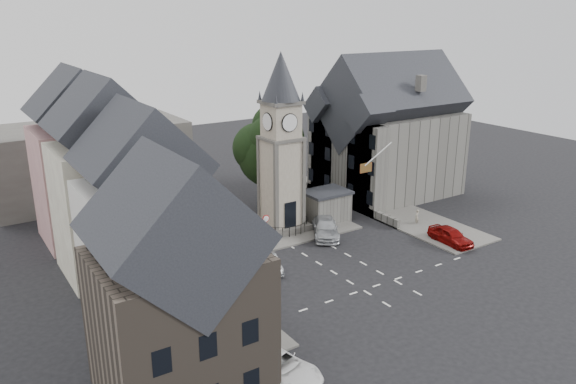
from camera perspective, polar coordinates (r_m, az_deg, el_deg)
ground at (r=46.61m, az=4.64°, el=-6.81°), size 120.00×120.00×0.00m
pavement_west at (r=45.91m, az=-12.70°, el=-7.51°), size 6.00×30.00×0.14m
pavement_east at (r=59.50m, az=9.14°, el=-1.38°), size 6.00×26.00×0.14m
central_island at (r=53.37m, az=0.69°, el=-3.40°), size 10.00×8.00×0.16m
road_markings at (r=42.84m, az=9.18°, el=-9.30°), size 20.00×8.00×0.01m
clock_tower at (r=50.22m, az=-0.70°, el=4.85°), size 4.86×4.86×16.25m
stone_shelter at (r=54.28m, az=3.89°, el=-1.42°), size 4.30×3.30×3.08m
town_tree at (r=55.66m, az=-1.72°, el=4.91°), size 7.20×7.20×10.80m
warning_sign_post at (r=48.30m, az=-2.26°, el=-3.25°), size 0.70×0.19×2.85m
terrace_pink at (r=52.10m, az=-20.20°, el=2.48°), size 8.10×7.60×12.80m
terrace_cream at (r=44.59m, az=-17.77°, el=0.28°), size 8.10×7.60×12.80m
terrace_tudor at (r=37.42m, az=-14.34°, el=-3.37°), size 8.10×7.60×12.00m
building_sw_stone at (r=29.55m, az=-11.13°, el=-10.81°), size 8.60×7.60×10.40m
backdrop_west at (r=64.83m, az=-19.47°, el=3.04°), size 20.00×10.00×8.00m
east_building at (r=62.33m, az=10.04°, el=5.37°), size 14.40×11.40×12.60m
east_boundary_wall at (r=59.07m, az=5.84°, el=-0.99°), size 0.40×16.00×0.90m
flagpole at (r=52.13m, az=9.15°, el=3.84°), size 3.68×0.10×2.74m
car_west_blue at (r=41.25m, az=-4.32°, el=-9.13°), size 4.45×3.33×1.41m
car_west_silver at (r=37.87m, az=-5.91°, el=-11.74°), size 4.60×3.63×1.46m
car_west_grey at (r=42.13m, az=-8.87°, el=-8.80°), size 5.08×3.98×1.28m
car_island_silver at (r=44.40m, az=-1.96°, el=-7.19°), size 2.12×3.92×1.22m
car_island_east at (r=51.00m, az=3.82°, el=-3.62°), size 4.66×5.76×1.57m
car_east_red at (r=51.15m, az=16.20°, el=-4.29°), size 2.03×4.50×1.50m
van_sw_white at (r=32.30m, az=-1.17°, el=-17.28°), size 3.96×6.07×1.55m
pedestrian at (r=54.92m, az=12.95°, el=-2.50°), size 0.64×0.54×1.50m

